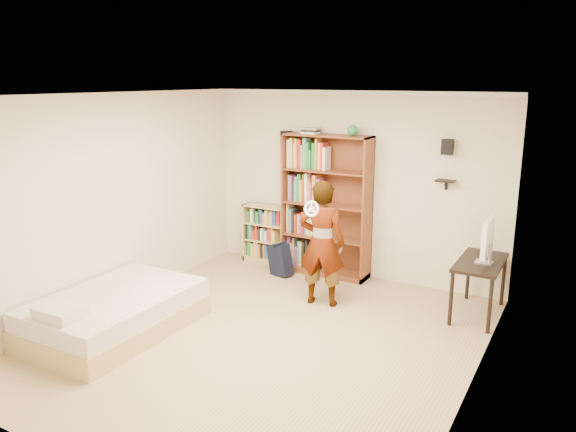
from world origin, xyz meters
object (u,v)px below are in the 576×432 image
(tall_bookshelf, at_px, (326,206))
(computer_desk, at_px, (478,288))
(daybed, at_px, (115,308))
(person, at_px, (322,243))
(low_bookshelf, at_px, (266,234))

(tall_bookshelf, relative_size, computer_desk, 2.02)
(daybed, bearing_deg, person, 48.22)
(low_bookshelf, height_order, person, person)
(tall_bookshelf, xyz_separation_m, low_bookshelf, (-1.07, 0.05, -0.58))
(daybed, bearing_deg, low_bookshelf, 86.26)
(tall_bookshelf, xyz_separation_m, computer_desk, (2.30, -0.45, -0.69))
(computer_desk, bearing_deg, low_bookshelf, 171.48)
(low_bookshelf, height_order, daybed, low_bookshelf)
(tall_bookshelf, height_order, daybed, tall_bookshelf)
(tall_bookshelf, distance_m, person, 1.18)
(tall_bookshelf, distance_m, daybed, 3.33)
(daybed, relative_size, person, 1.19)
(low_bookshelf, relative_size, daybed, 0.47)
(low_bookshelf, distance_m, daybed, 3.05)
(computer_desk, distance_m, daybed, 4.38)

